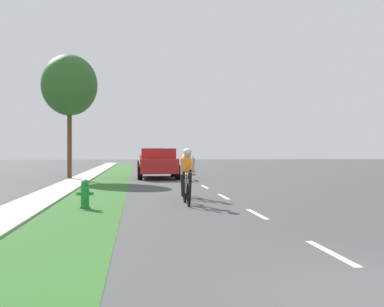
# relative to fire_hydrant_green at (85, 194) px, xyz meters

# --- Properties ---
(ground_plane) EXTENTS (120.00, 120.00, 0.00)m
(ground_plane) POSITION_rel_fire_hydrant_green_xyz_m (4.19, 11.66, -0.37)
(ground_plane) COLOR #424244
(grass_verge) EXTENTS (1.96, 70.00, 0.01)m
(grass_verge) POSITION_rel_fire_hydrant_green_xyz_m (0.00, 11.66, -0.37)
(grass_verge) COLOR #2D6026
(grass_verge) RESTS_ON ground_plane
(sidewalk_concrete) EXTENTS (1.26, 70.00, 0.10)m
(sidewalk_concrete) POSITION_rel_fire_hydrant_green_xyz_m (-1.61, 11.66, -0.37)
(sidewalk_concrete) COLOR #B2ADA3
(sidewalk_concrete) RESTS_ON ground_plane
(lane_markings_center) EXTENTS (0.12, 53.49, 0.01)m
(lane_markings_center) POSITION_rel_fire_hydrant_green_xyz_m (4.19, 15.66, -0.37)
(lane_markings_center) COLOR white
(lane_markings_center) RESTS_ON ground_plane
(fire_hydrant_green) EXTENTS (0.44, 0.38, 0.76)m
(fire_hydrant_green) POSITION_rel_fire_hydrant_green_xyz_m (0.00, 0.00, 0.00)
(fire_hydrant_green) COLOR #1E8C33
(fire_hydrant_green) RESTS_ON ground_plane
(cyclist_lead) EXTENTS (0.42, 1.72, 1.58)m
(cyclist_lead) POSITION_rel_fire_hydrant_green_xyz_m (2.73, 0.59, 0.44)
(cyclist_lead) COLOR black
(cyclist_lead) RESTS_ON ground_plane
(cyclist_trailing) EXTENTS (0.42, 1.72, 1.58)m
(cyclist_trailing) POSITION_rel_fire_hydrant_green_xyz_m (2.97, 2.61, 0.44)
(cyclist_trailing) COLOR black
(cyclist_trailing) RESTS_ON ground_plane
(pickup_red) EXTENTS (2.22, 5.10, 1.64)m
(pickup_red) POSITION_rel_fire_hydrant_green_xyz_m (2.51, 13.64, 0.46)
(pickup_red) COLOR red
(pickup_red) RESTS_ON ground_plane
(suv_white) EXTENTS (2.15, 4.70, 1.79)m
(suv_white) POSITION_rel_fire_hydrant_green_xyz_m (2.49, 25.87, 0.58)
(suv_white) COLOR silver
(suv_white) RESTS_ON ground_plane
(street_tree_near) EXTENTS (2.95, 2.95, 6.64)m
(street_tree_near) POSITION_rel_fire_hydrant_green_xyz_m (-2.20, 13.18, 4.62)
(street_tree_near) COLOR brown
(street_tree_near) RESTS_ON ground_plane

